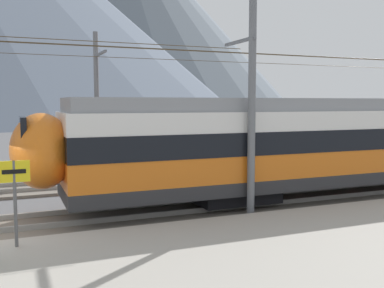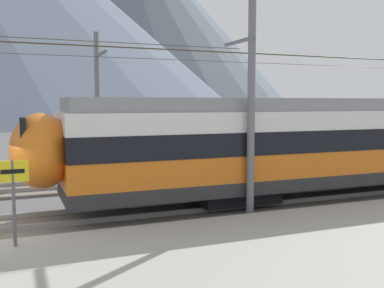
# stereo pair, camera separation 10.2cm
# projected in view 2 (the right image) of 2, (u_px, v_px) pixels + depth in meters

# --- Properties ---
(train_far_track) EXTENTS (23.54, 2.86, 4.27)m
(train_far_track) POSITION_uv_depth(u_px,v_px,m) (377.00, 128.00, 25.39)
(train_far_track) COLOR #2D2D30
(train_far_track) RESTS_ON track_far
(catenary_mast_mid) EXTENTS (44.52, 1.97, 7.73)m
(catenary_mast_mid) POSITION_uv_depth(u_px,v_px,m) (249.00, 92.00, 13.78)
(catenary_mast_mid) COLOR slate
(catenary_mast_mid) RESTS_ON ground
(catenary_mast_far_side) EXTENTS (44.52, 2.54, 7.09)m
(catenary_mast_far_side) POSITION_uv_depth(u_px,v_px,m) (98.00, 101.00, 21.35)
(catenary_mast_far_side) COLOR slate
(catenary_mast_far_side) RESTS_ON ground
(platform_sign) EXTENTS (0.70, 0.08, 2.03)m
(platform_sign) POSITION_uv_depth(u_px,v_px,m) (13.00, 184.00, 10.26)
(platform_sign) COLOR #59595B
(platform_sign) RESTS_ON platform_slab
(mountain_central_peak) EXTENTS (167.97, 167.97, 94.20)m
(mountain_central_peak) POSITION_uv_depth(u_px,v_px,m) (116.00, 10.00, 208.33)
(mountain_central_peak) COLOR slate
(mountain_central_peak) RESTS_ON ground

